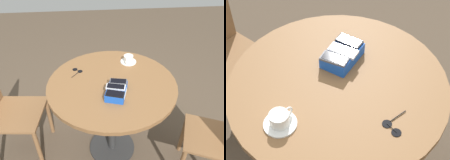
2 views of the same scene
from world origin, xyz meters
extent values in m
plane|color=brown|center=(0.00, 0.00, 0.00)|extent=(8.00, 8.00, 0.00)
cylinder|color=#2D2D2D|center=(0.00, 0.00, 0.01)|extent=(0.43, 0.43, 0.02)
cylinder|color=#2D2D2D|center=(0.00, 0.00, 0.39)|extent=(0.07, 0.07, 0.74)
cylinder|color=brown|center=(0.00, 0.00, 0.77)|extent=(0.98, 0.98, 0.03)
cube|color=blue|center=(-0.15, -0.02, 0.82)|extent=(0.23, 0.18, 0.06)
cube|color=white|center=(-0.17, -0.08, 0.81)|extent=(0.10, 0.03, 0.03)
cube|color=black|center=(-0.21, 0.00, 0.85)|extent=(0.09, 0.13, 0.01)
cube|color=black|center=(-0.21, 0.00, 0.86)|extent=(0.08, 0.12, 0.00)
cube|color=silver|center=(-0.14, -0.01, 0.85)|extent=(0.09, 0.14, 0.01)
cube|color=black|center=(-0.14, -0.01, 0.86)|extent=(0.08, 0.13, 0.00)
cube|color=#515156|center=(-0.08, -0.04, 0.85)|extent=(0.08, 0.13, 0.01)
cube|color=black|center=(-0.08, -0.04, 0.86)|extent=(0.07, 0.12, 0.00)
cylinder|color=white|center=(0.27, -0.17, 0.79)|extent=(0.14, 0.14, 0.01)
cylinder|color=white|center=(0.27, -0.17, 0.83)|extent=(0.08, 0.08, 0.06)
cylinder|color=olive|center=(0.27, -0.17, 0.85)|extent=(0.07, 0.07, 0.00)
torus|color=white|center=(0.23, -0.15, 0.83)|extent=(0.05, 0.03, 0.05)
cylinder|color=black|center=(0.20, 0.29, 0.79)|extent=(0.04, 0.04, 0.00)
cylinder|color=black|center=(0.17, 0.24, 0.79)|extent=(0.04, 0.04, 0.00)
cylinder|color=black|center=(0.18, 0.27, 0.79)|extent=(0.03, 0.04, 0.00)
cylinder|color=black|center=(0.12, 0.28, 0.79)|extent=(0.07, 0.05, 0.00)
cube|color=brown|center=(0.08, 0.81, 0.45)|extent=(0.47, 0.47, 0.02)
cylinder|color=brown|center=(-0.13, 0.63, 0.22)|extent=(0.04, 0.04, 0.44)
cylinder|color=brown|center=(0.25, 0.59, 0.22)|extent=(0.04, 0.04, 0.44)
cylinder|color=brown|center=(0.29, 0.98, 0.22)|extent=(0.04, 0.04, 0.44)
cube|color=brown|center=(-0.32, -0.72, 0.45)|extent=(0.51, 0.51, 0.02)
cylinder|color=brown|center=(-0.09, -0.63, 0.22)|extent=(0.04, 0.04, 0.44)
cylinder|color=brown|center=(-0.23, -0.95, 0.22)|extent=(0.04, 0.04, 0.44)
camera|label=1|loc=(-1.31, 0.13, 1.78)|focal=35.00mm
camera|label=2|loc=(1.08, 0.27, 2.00)|focal=60.00mm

